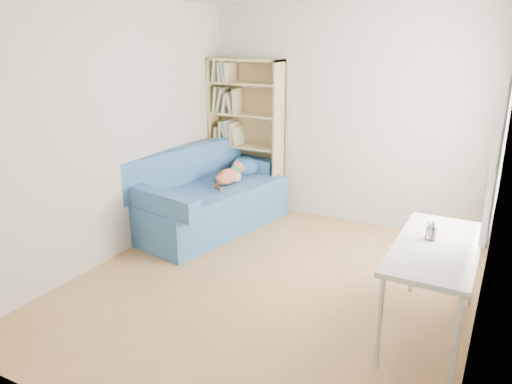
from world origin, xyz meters
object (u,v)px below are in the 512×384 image
at_px(desk, 436,253).
at_px(pen_cup, 431,233).
at_px(bookshelf, 246,142).
at_px(sofa, 209,199).

xyz_separation_m(desk, pen_cup, (-0.06, 0.08, 0.13)).
xyz_separation_m(bookshelf, pen_cup, (2.62, -1.83, -0.09)).
height_order(bookshelf, pen_cup, bookshelf).
height_order(sofa, pen_cup, sofa).
bearing_deg(bookshelf, pen_cup, -34.87).
xyz_separation_m(sofa, pen_cup, (2.68, -1.01, 0.45)).
height_order(sofa, bookshelf, bookshelf).
bearing_deg(pen_cup, sofa, 159.42).
distance_m(sofa, desk, 2.97).
bearing_deg(desk, bookshelf, 144.59).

